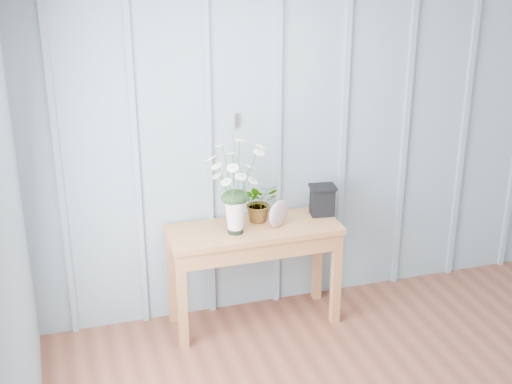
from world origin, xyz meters
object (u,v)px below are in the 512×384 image
object	(u,v)px
daisy_vase	(235,175)
carved_box	(322,200)
felt_disc_vessel	(279,214)
sideboard	(254,242)

from	to	relation	value
daisy_vase	carved_box	world-z (taller)	daisy_vase
felt_disc_vessel	carved_box	size ratio (longest dim) A/B	0.87
felt_disc_vessel	carved_box	bearing A→B (deg)	-15.27
daisy_vase	carved_box	bearing A→B (deg)	9.55
sideboard	felt_disc_vessel	size ratio (longest dim) A/B	6.20
sideboard	carved_box	world-z (taller)	carved_box
felt_disc_vessel	daisy_vase	bearing A→B (deg)	150.53
sideboard	carved_box	size ratio (longest dim) A/B	5.41
felt_disc_vessel	carved_box	world-z (taller)	carved_box
sideboard	carved_box	xyz separation A→B (m)	(0.53, 0.06, 0.23)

